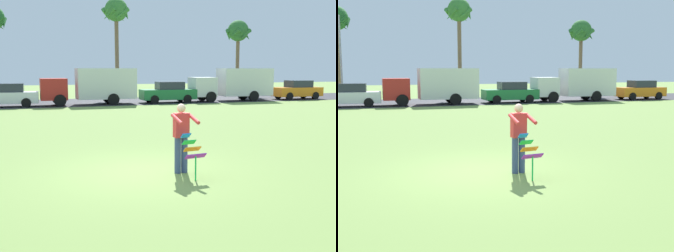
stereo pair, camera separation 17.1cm
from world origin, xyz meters
TOP-DOWN VIEW (x-y plane):
  - ground_plane at (0.00, 0.00)m, footprint 120.00×120.00m
  - road_strip at (0.00, 22.95)m, footprint 120.00×8.00m
  - person_kite_flyer at (0.87, -0.34)m, footprint 0.56×0.67m
  - kite_held at (0.90, -0.96)m, footprint 0.52×0.67m
  - parked_car_white at (-3.90, 20.55)m, footprint 4.26×1.96m
  - parked_truck_red_cab at (2.07, 20.55)m, footprint 6.70×2.12m
  - parked_car_green at (7.72, 20.55)m, footprint 4.22×1.88m
  - parked_truck_white_box at (13.48, 20.55)m, footprint 6.75×2.25m
  - parked_car_orange at (19.44, 20.55)m, footprint 4.21×1.86m
  - palm_tree_centre_far at (5.49, 28.60)m, footprint 2.58×2.71m
  - palm_tree_far_left at (17.91, 28.50)m, footprint 2.58×2.71m

SIDE VIEW (x-z plane):
  - ground_plane at x=0.00m, z-range 0.00..0.00m
  - road_strip at x=0.00m, z-range 0.00..0.01m
  - kite_held at x=0.90m, z-range 0.16..1.21m
  - parked_car_white at x=-3.90m, z-range -0.03..1.57m
  - parked_car_green at x=7.72m, z-range -0.03..1.57m
  - parked_car_orange at x=19.44m, z-range -0.03..1.57m
  - person_kite_flyer at x=0.87m, z-range 0.09..1.82m
  - parked_truck_red_cab at x=2.07m, z-range 0.10..2.72m
  - parked_truck_white_box at x=13.48m, z-range 0.10..2.72m
  - palm_tree_far_left at x=17.91m, z-range 2.38..9.82m
  - palm_tree_centre_far at x=5.49m, z-range 3.02..11.98m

